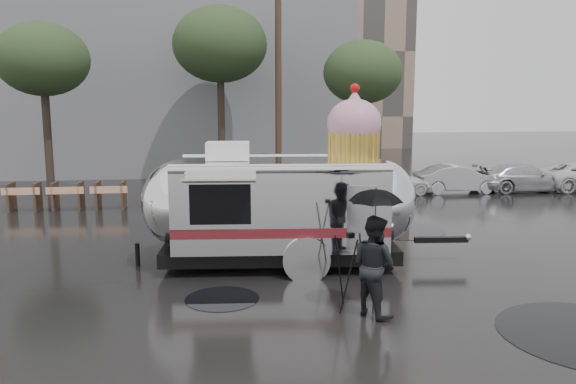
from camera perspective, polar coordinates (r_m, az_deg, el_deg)
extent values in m
plane|color=black|center=(11.41, -6.38, -10.56)|extent=(120.00, 120.00, 0.00)
cylinder|color=black|center=(17.38, 11.49, -3.81)|extent=(2.59, 2.59, 0.01)
cylinder|color=black|center=(11.32, -6.69, -10.71)|extent=(1.47, 1.47, 0.01)
cube|color=slate|center=(35.08, -13.65, 13.20)|extent=(22.00, 12.00, 13.00)
cylinder|color=#473323|center=(24.89, -0.98, 10.63)|extent=(0.28, 0.28, 9.00)
cylinder|color=#382D26|center=(24.77, -23.29, 6.26)|extent=(0.32, 0.32, 5.85)
ellipsoid|color=#23391B|center=(24.81, -23.67, 12.26)|extent=(3.64, 3.64, 2.86)
cylinder|color=#382D26|center=(25.76, -6.80, 8.01)|extent=(0.32, 0.32, 6.75)
ellipsoid|color=#23391B|center=(25.88, -6.93, 14.67)|extent=(4.20, 4.20, 3.30)
cylinder|color=#382D26|center=(24.53, 7.48, 6.37)|extent=(0.32, 0.32, 5.40)
ellipsoid|color=#23391B|center=(24.54, 7.60, 11.98)|extent=(3.36, 3.36, 2.64)
cube|color=#473323|center=(22.31, -26.28, -0.44)|extent=(0.08, 0.80, 1.00)
cube|color=#473323|center=(22.02, -24.08, -0.40)|extent=(0.08, 0.80, 1.00)
cube|color=#E5590C|center=(21.77, -25.54, 0.06)|extent=(1.30, 0.04, 0.25)
cube|color=#473323|center=(21.85, -22.57, -0.38)|extent=(0.08, 0.80, 1.00)
cube|color=#473323|center=(21.62, -20.28, -0.34)|extent=(0.08, 0.80, 1.00)
cube|color=#E5590C|center=(21.33, -21.72, 0.14)|extent=(1.30, 0.04, 0.25)
cube|color=#473323|center=(21.49, -18.72, -0.31)|extent=(0.08, 0.80, 1.00)
cube|color=#473323|center=(21.32, -16.36, -0.27)|extent=(0.08, 0.80, 1.00)
cube|color=#E5590C|center=(20.99, -17.77, 0.22)|extent=(1.30, 0.04, 0.25)
imported|color=silver|center=(24.02, 10.28, 1.45)|extent=(4.00, 1.80, 1.40)
imported|color=#B2B2B7|center=(25.06, 16.85, 1.52)|extent=(4.00, 1.80, 1.40)
imported|color=#B2B2B7|center=(26.40, 22.84, 1.61)|extent=(4.20, 1.80, 1.44)
cube|color=silver|center=(13.23, -0.86, -0.95)|extent=(4.95, 2.83, 1.96)
ellipsoid|color=silver|center=(13.52, 9.32, -0.85)|extent=(1.80, 2.61, 1.96)
ellipsoid|color=silver|center=(13.37, -11.16, -1.01)|extent=(1.80, 2.61, 1.96)
cube|color=black|center=(13.48, -0.85, -5.73)|extent=(5.57, 2.55, 0.33)
cylinder|color=black|center=(12.43, 1.85, -7.01)|extent=(0.78, 0.29, 0.76)
cylinder|color=black|center=(14.59, 1.15, -4.58)|extent=(0.78, 0.29, 0.76)
cylinder|color=silver|center=(12.27, 1.91, -6.97)|extent=(1.05, 0.18, 1.04)
cube|color=black|center=(14.11, 15.30, -4.69)|extent=(1.31, 0.22, 0.13)
sphere|color=silver|center=(14.31, 17.80, -4.39)|extent=(0.19, 0.19, 0.17)
cylinder|color=black|center=(13.81, -15.04, -6.14)|extent=(0.12, 0.12, 0.54)
cube|color=maroon|center=(12.11, -0.66, -4.25)|extent=(4.77, 0.37, 0.22)
cube|color=maroon|center=(14.54, -1.02, -1.99)|extent=(4.77, 0.37, 0.22)
cube|color=black|center=(11.99, -6.91, -1.27)|extent=(1.30, 0.12, 0.87)
cube|color=#A5A099|center=(11.64, -7.05, 1.13)|extent=(1.56, 0.65, 0.16)
cube|color=silver|center=(12.21, 7.53, -2.65)|extent=(0.65, 0.08, 1.41)
cube|color=white|center=(13.09, -6.12, 4.18)|extent=(1.03, 0.77, 0.41)
cylinder|color=gold|center=(13.24, 6.70, 4.69)|extent=(1.21, 1.21, 0.65)
ellipsoid|color=pink|center=(13.21, 6.74, 6.95)|extent=(1.35, 1.35, 1.13)
cone|color=pink|center=(13.20, 6.78, 9.40)|extent=(0.58, 0.58, 0.43)
sphere|color=red|center=(13.20, 6.80, 10.44)|extent=(0.23, 0.23, 0.22)
imported|color=black|center=(10.31, 8.74, -7.39)|extent=(0.87, 1.01, 1.84)
imported|color=black|center=(10.06, 8.88, -1.76)|extent=(1.18, 1.18, 0.80)
cylinder|color=black|center=(10.33, 8.73, -7.90)|extent=(0.02, 0.02, 1.65)
cylinder|color=black|center=(10.67, 7.55, -8.03)|extent=(0.09, 0.32, 1.41)
cylinder|color=black|center=(10.71, 5.23, -7.93)|extent=(0.25, 0.23, 1.42)
cylinder|color=black|center=(10.33, 6.17, -8.58)|extent=(0.31, 0.13, 1.42)
cube|color=black|center=(10.38, 6.39, -4.39)|extent=(0.14, 0.12, 0.10)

